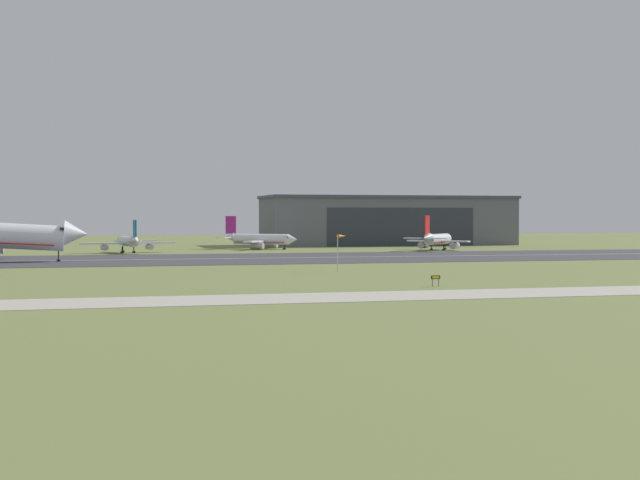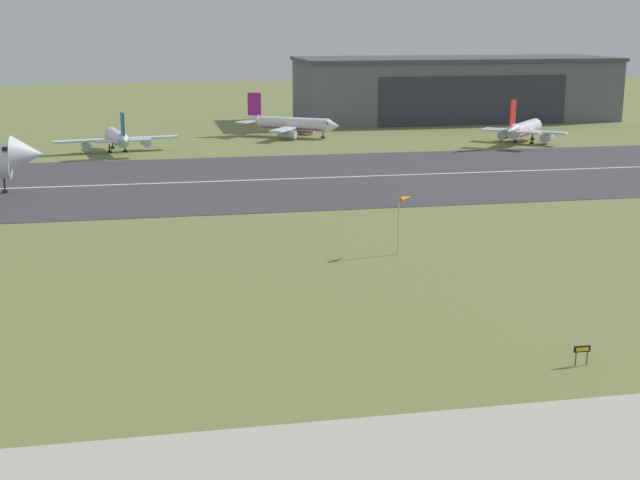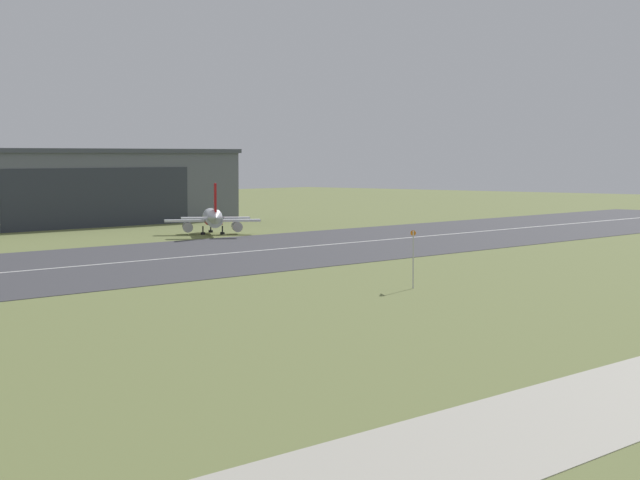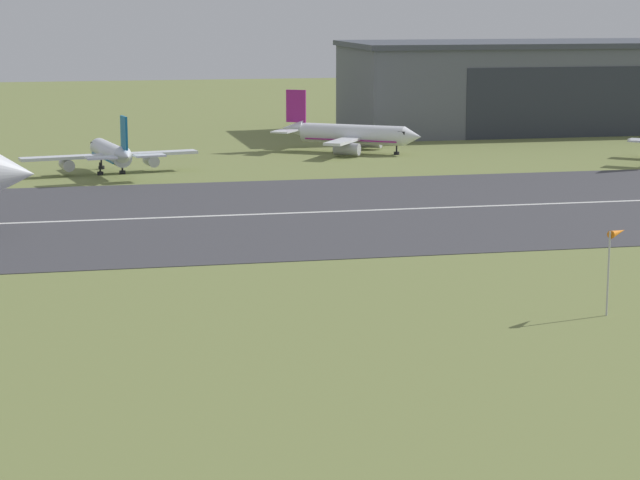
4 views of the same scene
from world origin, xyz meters
name	(u,v)px [view 3 (image 3 of 4)]	position (x,y,z in m)	size (l,w,h in m)	color
ground_plane	(590,289)	(0.00, 63.97, 0.00)	(604.01, 604.01, 0.00)	olive
runway_strip	(185,257)	(0.00, 127.95, 0.03)	(364.01, 50.57, 0.06)	#3D3D42
runway_centreline	(185,257)	(0.00, 127.95, 0.07)	(327.61, 0.70, 0.01)	silver
hangar_building	(57,187)	(39.51, 207.66, 7.94)	(80.74, 28.67, 15.85)	slate
airplane_parked_centre	(213,219)	(38.27, 160.80, 2.95)	(18.93, 20.04, 9.59)	silver
windsock_pole	(412,236)	(-11.62, 79.52, 5.72)	(2.24, 2.04, 6.38)	#B7B7BC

